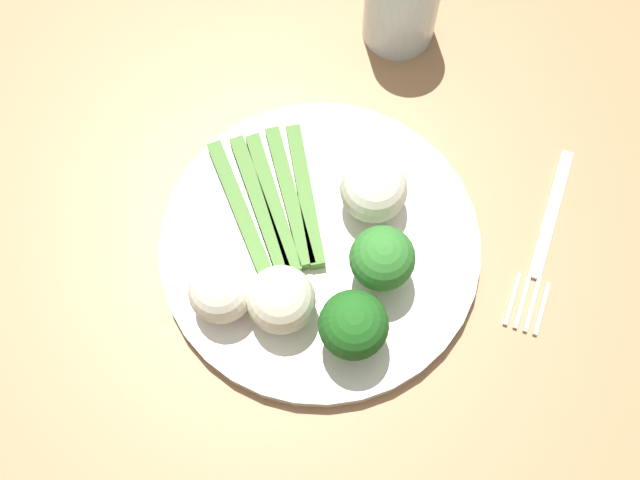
{
  "coord_description": "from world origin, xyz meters",
  "views": [
    {
      "loc": [
        -0.14,
        0.22,
        1.34
      ],
      "look_at": [
        -0.07,
        0.02,
        0.77
      ],
      "focal_mm": 43.45,
      "sensor_mm": 36.0,
      "label": 1
    }
  ],
  "objects_px": {
    "dining_table": "(258,248)",
    "cauliflower_near_fork": "(374,190)",
    "fork": "(544,241)",
    "cauliflower_back": "(281,300)",
    "asparagus_bundle": "(275,201)",
    "cauliflower_back_right": "(221,291)",
    "broccoli_front": "(353,325)",
    "plate": "(320,246)",
    "broccoli_front_left": "(382,259)"
  },
  "relations": [
    {
      "from": "dining_table",
      "to": "cauliflower_near_fork",
      "type": "height_order",
      "value": "cauliflower_near_fork"
    },
    {
      "from": "broccoli_front_left",
      "to": "cauliflower_near_fork",
      "type": "bearing_deg",
      "value": -66.1
    },
    {
      "from": "cauliflower_back_right",
      "to": "broccoli_front",
      "type": "bearing_deg",
      "value": -176.72
    },
    {
      "from": "plate",
      "to": "cauliflower_near_fork",
      "type": "distance_m",
      "value": 0.06
    },
    {
      "from": "broccoli_front_left",
      "to": "cauliflower_back",
      "type": "xyz_separation_m",
      "value": [
        0.06,
        0.05,
        -0.01
      ]
    },
    {
      "from": "broccoli_front",
      "to": "cauliflower_back_right",
      "type": "height_order",
      "value": "broccoli_front"
    },
    {
      "from": "asparagus_bundle",
      "to": "cauliflower_back",
      "type": "distance_m",
      "value": 0.09
    },
    {
      "from": "cauliflower_back",
      "to": "dining_table",
      "type": "bearing_deg",
      "value": -52.16
    },
    {
      "from": "plate",
      "to": "dining_table",
      "type": "bearing_deg",
      "value": -13.63
    },
    {
      "from": "asparagus_bundle",
      "to": "cauliflower_back_right",
      "type": "distance_m",
      "value": 0.09
    },
    {
      "from": "plate",
      "to": "broccoli_front_left",
      "type": "bearing_deg",
      "value": 170.06
    },
    {
      "from": "asparagus_bundle",
      "to": "fork",
      "type": "relative_size",
      "value": 0.83
    },
    {
      "from": "broccoli_front_left",
      "to": "fork",
      "type": "distance_m",
      "value": 0.15
    },
    {
      "from": "broccoli_front_left",
      "to": "cauliflower_near_fork",
      "type": "distance_m",
      "value": 0.06
    },
    {
      "from": "dining_table",
      "to": "plate",
      "type": "distance_m",
      "value": 0.13
    },
    {
      "from": "plate",
      "to": "cauliflower_near_fork",
      "type": "bearing_deg",
      "value": -121.16
    },
    {
      "from": "fork",
      "to": "cauliflower_back",
      "type": "bearing_deg",
      "value": -54.14
    },
    {
      "from": "dining_table",
      "to": "broccoli_front_left",
      "type": "xyz_separation_m",
      "value": [
        -0.12,
        0.03,
        0.15
      ]
    },
    {
      "from": "plate",
      "to": "cauliflower_back_right",
      "type": "distance_m",
      "value": 0.09
    },
    {
      "from": "asparagus_bundle",
      "to": "fork",
      "type": "xyz_separation_m",
      "value": [
        -0.22,
        -0.05,
        -0.02
      ]
    },
    {
      "from": "cauliflower_back_right",
      "to": "cauliflower_near_fork",
      "type": "bearing_deg",
      "value": -124.74
    },
    {
      "from": "dining_table",
      "to": "cauliflower_back_right",
      "type": "bearing_deg",
      "value": 100.55
    },
    {
      "from": "broccoli_front",
      "to": "cauliflower_back",
      "type": "height_order",
      "value": "broccoli_front"
    },
    {
      "from": "plate",
      "to": "broccoli_front_left",
      "type": "height_order",
      "value": "broccoli_front_left"
    },
    {
      "from": "dining_table",
      "to": "asparagus_bundle",
      "type": "bearing_deg",
      "value": -175.57
    },
    {
      "from": "asparagus_bundle",
      "to": "cauliflower_back_right",
      "type": "height_order",
      "value": "cauliflower_back_right"
    },
    {
      "from": "asparagus_bundle",
      "to": "cauliflower_back_right",
      "type": "xyz_separation_m",
      "value": [
        0.01,
        0.09,
        0.02
      ]
    },
    {
      "from": "cauliflower_back",
      "to": "cauliflower_near_fork",
      "type": "height_order",
      "value": "cauliflower_near_fork"
    },
    {
      "from": "dining_table",
      "to": "cauliflower_back",
      "type": "distance_m",
      "value": 0.18
    },
    {
      "from": "asparagus_bundle",
      "to": "cauliflower_back",
      "type": "bearing_deg",
      "value": 167.59
    },
    {
      "from": "dining_table",
      "to": "broccoli_front",
      "type": "distance_m",
      "value": 0.21
    },
    {
      "from": "broccoli_front",
      "to": "asparagus_bundle",
      "type": "bearing_deg",
      "value": -41.5
    },
    {
      "from": "asparagus_bundle",
      "to": "plate",
      "type": "bearing_deg",
      "value": -149.55
    },
    {
      "from": "plate",
      "to": "fork",
      "type": "distance_m",
      "value": 0.18
    },
    {
      "from": "plate",
      "to": "broccoli_front_left",
      "type": "distance_m",
      "value": 0.07
    },
    {
      "from": "dining_table",
      "to": "cauliflower_near_fork",
      "type": "relative_size",
      "value": 20.96
    },
    {
      "from": "broccoli_front_left",
      "to": "fork",
      "type": "height_order",
      "value": "broccoli_front_left"
    },
    {
      "from": "broccoli_front_left",
      "to": "cauliflower_back_right",
      "type": "xyz_separation_m",
      "value": [
        0.11,
        0.06,
        -0.01
      ]
    },
    {
      "from": "broccoli_front_left",
      "to": "cauliflower_back_right",
      "type": "height_order",
      "value": "broccoli_front_left"
    },
    {
      "from": "cauliflower_back",
      "to": "cauliflower_back_right",
      "type": "bearing_deg",
      "value": 11.06
    },
    {
      "from": "broccoli_front_left",
      "to": "broccoli_front",
      "type": "xyz_separation_m",
      "value": [
        0.0,
        0.06,
        0.0
      ]
    },
    {
      "from": "dining_table",
      "to": "plate",
      "type": "relative_size",
      "value": 4.34
    },
    {
      "from": "cauliflower_back_right",
      "to": "fork",
      "type": "height_order",
      "value": "cauliflower_back_right"
    },
    {
      "from": "asparagus_bundle",
      "to": "broccoli_front",
      "type": "distance_m",
      "value": 0.13
    },
    {
      "from": "broccoli_front_left",
      "to": "broccoli_front",
      "type": "height_order",
      "value": "broccoli_front"
    },
    {
      "from": "broccoli_front",
      "to": "cauliflower_back",
      "type": "distance_m",
      "value": 0.06
    },
    {
      "from": "broccoli_front",
      "to": "cauliflower_near_fork",
      "type": "relative_size",
      "value": 1.18
    },
    {
      "from": "plate",
      "to": "cauliflower_near_fork",
      "type": "xyz_separation_m",
      "value": [
        -0.03,
        -0.05,
        0.03
      ]
    },
    {
      "from": "asparagus_bundle",
      "to": "cauliflower_near_fork",
      "type": "relative_size",
      "value": 2.56
    },
    {
      "from": "asparagus_bundle",
      "to": "broccoli_front",
      "type": "xyz_separation_m",
      "value": [
        -0.09,
        0.08,
        0.03
      ]
    }
  ]
}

